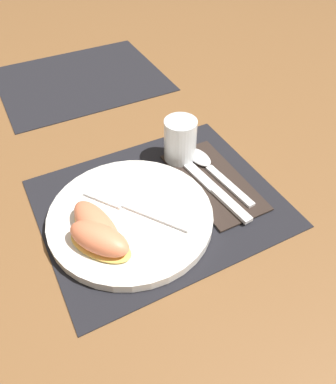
# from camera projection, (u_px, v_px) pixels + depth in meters

# --- Properties ---
(ground_plane) EXTENTS (3.00, 3.00, 0.00)m
(ground_plane) POSITION_uv_depth(u_px,v_px,m) (159.00, 203.00, 0.65)
(ground_plane) COLOR brown
(placemat) EXTENTS (0.40, 0.33, 0.00)m
(placemat) POSITION_uv_depth(u_px,v_px,m) (159.00, 202.00, 0.65)
(placemat) COLOR black
(placemat) RESTS_ON ground_plane
(placemat_far) EXTENTS (0.40, 0.33, 0.00)m
(placemat_far) POSITION_uv_depth(u_px,v_px,m) (81.00, 79.00, 0.97)
(placemat_far) COLOR black
(placemat_far) RESTS_ON ground_plane
(plate) EXTENTS (0.27, 0.27, 0.02)m
(plate) POSITION_uv_depth(u_px,v_px,m) (131.00, 217.00, 0.62)
(plate) COLOR white
(plate) RESTS_ON placemat
(juice_glass) EXTENTS (0.06, 0.06, 0.09)m
(juice_glass) POSITION_uv_depth(u_px,v_px,m) (180.00, 143.00, 0.71)
(juice_glass) COLOR silver
(juice_glass) RESTS_ON placemat
(napkin) EXTENTS (0.11, 0.22, 0.00)m
(napkin) POSITION_uv_depth(u_px,v_px,m) (212.00, 180.00, 0.69)
(napkin) COLOR #2D231E
(napkin) RESTS_ON placemat
(knife) EXTENTS (0.04, 0.23, 0.01)m
(knife) POSITION_uv_depth(u_px,v_px,m) (209.00, 184.00, 0.67)
(knife) COLOR silver
(knife) RESTS_ON napkin
(spoon) EXTENTS (0.04, 0.19, 0.01)m
(spoon) POSITION_uv_depth(u_px,v_px,m) (207.00, 164.00, 0.71)
(spoon) COLOR silver
(spoon) RESTS_ON napkin
(fork) EXTENTS (0.13, 0.17, 0.00)m
(fork) POSITION_uv_depth(u_px,v_px,m) (128.00, 205.00, 0.62)
(fork) COLOR silver
(fork) RESTS_ON plate
(citrus_wedge_0) EXTENTS (0.07, 0.13, 0.03)m
(citrus_wedge_0) POSITION_uv_depth(u_px,v_px,m) (97.00, 228.00, 0.57)
(citrus_wedge_0) COLOR #F7C656
(citrus_wedge_0) RESTS_ON plate
(citrus_wedge_1) EXTENTS (0.10, 0.11, 0.04)m
(citrus_wedge_1) POSITION_uv_depth(u_px,v_px,m) (99.00, 240.00, 0.55)
(citrus_wedge_1) COLOR #F7C656
(citrus_wedge_1) RESTS_ON plate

